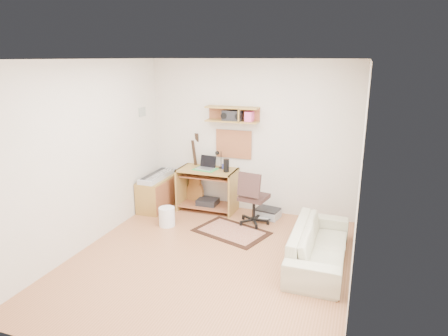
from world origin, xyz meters
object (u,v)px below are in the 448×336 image
(printer, at_px, (268,213))
(task_chair, at_px, (254,197))
(desk, at_px, (208,190))
(cabinet, at_px, (158,193))
(sofa, at_px, (320,239))

(printer, bearing_deg, task_chair, -104.37)
(desk, bearing_deg, printer, 0.53)
(desk, relative_size, cabinet, 1.11)
(printer, bearing_deg, desk, -169.10)
(desk, relative_size, sofa, 0.58)
(desk, height_order, sofa, desk)
(desk, distance_m, sofa, 2.43)
(cabinet, distance_m, printer, 1.99)
(cabinet, bearing_deg, printer, 5.72)
(printer, xyz_separation_m, sofa, (0.99, -1.27, 0.25))
(task_chair, bearing_deg, cabinet, -174.84)
(sofa, bearing_deg, cabinet, 70.12)
(desk, height_order, task_chair, task_chair)
(desk, bearing_deg, cabinet, -168.01)
(desk, xyz_separation_m, cabinet, (-0.88, -0.19, -0.10))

